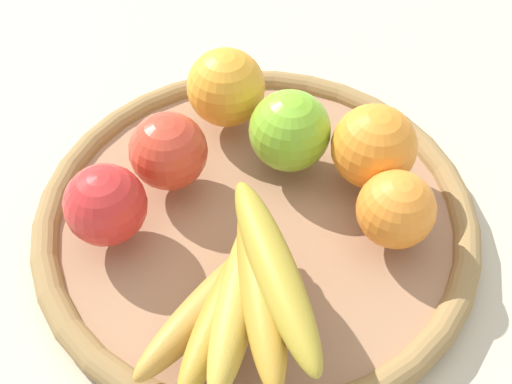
{
  "coord_description": "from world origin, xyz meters",
  "views": [
    {
      "loc": [
        -0.33,
        0.17,
        0.49
      ],
      "look_at": [
        0.0,
        0.0,
        0.05
      ],
      "focal_mm": 44.95,
      "sensor_mm": 36.0,
      "label": 1
    }
  ],
  "objects_px": {
    "apple_1": "(168,151)",
    "orange_1": "(374,147)",
    "apple_2": "(106,205)",
    "apple_0": "(290,131)",
    "banana_bunch": "(242,289)",
    "orange_0": "(226,87)",
    "orange_2": "(396,209)"
  },
  "relations": [
    {
      "from": "orange_1",
      "to": "apple_0",
      "type": "bearing_deg",
      "value": 46.67
    },
    {
      "from": "apple_1",
      "to": "orange_0",
      "type": "height_order",
      "value": "orange_0"
    },
    {
      "from": "orange_1",
      "to": "orange_0",
      "type": "height_order",
      "value": "same"
    },
    {
      "from": "orange_1",
      "to": "banana_bunch",
      "type": "bearing_deg",
      "value": 115.41
    },
    {
      "from": "orange_1",
      "to": "orange_2",
      "type": "xyz_separation_m",
      "value": [
        -0.07,
        0.02,
        -0.01
      ]
    },
    {
      "from": "banana_bunch",
      "to": "orange_2",
      "type": "distance_m",
      "value": 0.16
    },
    {
      "from": "apple_2",
      "to": "apple_1",
      "type": "height_order",
      "value": "apple_1"
    },
    {
      "from": "apple_2",
      "to": "orange_1",
      "type": "xyz_separation_m",
      "value": [
        -0.05,
        -0.24,
        0.0
      ]
    },
    {
      "from": "apple_2",
      "to": "apple_0",
      "type": "height_order",
      "value": "apple_0"
    },
    {
      "from": "banana_bunch",
      "to": "orange_1",
      "type": "distance_m",
      "value": 0.19
    },
    {
      "from": "apple_2",
      "to": "orange_0",
      "type": "xyz_separation_m",
      "value": [
        0.09,
        -0.16,
        0.0
      ]
    },
    {
      "from": "banana_bunch",
      "to": "apple_2",
      "type": "bearing_deg",
      "value": 25.78
    },
    {
      "from": "banana_bunch",
      "to": "orange_1",
      "type": "xyz_separation_m",
      "value": [
        0.08,
        -0.18,
        -0.0
      ]
    },
    {
      "from": "apple_2",
      "to": "banana_bunch",
      "type": "height_order",
      "value": "banana_bunch"
    },
    {
      "from": "banana_bunch",
      "to": "orange_1",
      "type": "bearing_deg",
      "value": -64.59
    },
    {
      "from": "apple_2",
      "to": "apple_0",
      "type": "relative_size",
      "value": 0.92
    },
    {
      "from": "apple_2",
      "to": "apple_1",
      "type": "xyz_separation_m",
      "value": [
        0.03,
        -0.07,
        0.0
      ]
    },
    {
      "from": "orange_1",
      "to": "orange_0",
      "type": "relative_size",
      "value": 1.0
    },
    {
      "from": "apple_2",
      "to": "banana_bunch",
      "type": "relative_size",
      "value": 0.4
    },
    {
      "from": "orange_0",
      "to": "apple_0",
      "type": "bearing_deg",
      "value": -162.32
    },
    {
      "from": "banana_bunch",
      "to": "orange_0",
      "type": "height_order",
      "value": "banana_bunch"
    },
    {
      "from": "apple_1",
      "to": "orange_0",
      "type": "relative_size",
      "value": 0.92
    },
    {
      "from": "apple_1",
      "to": "orange_1",
      "type": "bearing_deg",
      "value": -116.56
    },
    {
      "from": "apple_2",
      "to": "apple_0",
      "type": "bearing_deg",
      "value": -88.5
    },
    {
      "from": "apple_0",
      "to": "apple_1",
      "type": "bearing_deg",
      "value": 74.93
    },
    {
      "from": "orange_0",
      "to": "orange_1",
      "type": "bearing_deg",
      "value": -148.56
    },
    {
      "from": "orange_1",
      "to": "apple_1",
      "type": "height_order",
      "value": "orange_1"
    },
    {
      "from": "orange_1",
      "to": "orange_0",
      "type": "xyz_separation_m",
      "value": [
        0.14,
        0.08,
        -0.0
      ]
    },
    {
      "from": "banana_bunch",
      "to": "orange_2",
      "type": "relative_size",
      "value": 2.61
    },
    {
      "from": "apple_0",
      "to": "orange_0",
      "type": "xyz_separation_m",
      "value": [
        0.08,
        0.03,
        0.0
      ]
    },
    {
      "from": "banana_bunch",
      "to": "orange_0",
      "type": "xyz_separation_m",
      "value": [
        0.22,
        -0.09,
        -0.0
      ]
    },
    {
      "from": "orange_1",
      "to": "apple_1",
      "type": "distance_m",
      "value": 0.19
    }
  ]
}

